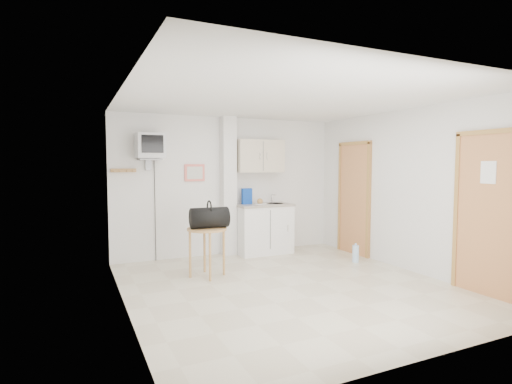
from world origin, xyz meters
name	(u,v)px	position (x,y,z in m)	size (l,w,h in m)	color
ground	(289,286)	(0.00, 0.00, 0.00)	(4.50, 4.50, 0.00)	beige
room_envelope	(302,172)	(0.24, 0.09, 1.54)	(4.24, 4.54, 2.55)	white
kitchenette	(262,210)	(0.57, 2.00, 0.80)	(1.03, 0.58, 2.10)	white
crt_television	(150,147)	(-1.45, 2.02, 1.94)	(0.44, 0.45, 2.15)	slate
round_table	(207,235)	(-0.85, 0.94, 0.61)	(0.58, 0.58, 0.72)	#B88849
duffel_bag	(209,217)	(-0.81, 0.94, 0.87)	(0.56, 0.32, 0.41)	black
water_bottle	(356,254)	(1.69, 0.70, 0.14)	(0.11, 0.11, 0.32)	#B0D4F7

